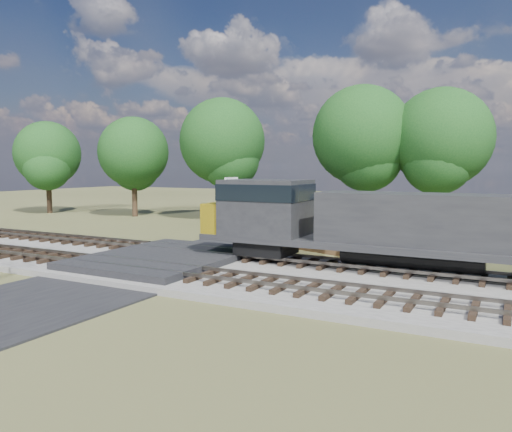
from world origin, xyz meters
The scene contains 9 objects.
ground centered at (0.00, 0.00, 0.00)m, with size 160.00×160.00×0.00m, color #464826.
ballast_bed centered at (10.00, 0.50, 0.15)m, with size 140.00×10.00×0.30m, color gray.
road centered at (0.00, 0.00, 0.04)m, with size 7.00×60.00×0.08m, color black.
crossing_panel centered at (0.00, 0.50, 0.32)m, with size 7.00×9.00×0.62m, color #262628.
track_near centered at (3.12, -2.00, 0.41)m, with size 140.00×2.60×0.33m.
track_far centered at (3.12, 3.00, 0.41)m, with size 140.00×2.60×0.33m.
crossing_signal_far centered at (3.94, 7.93, 1.67)m, with size 1.60×0.43×4.01m.
equipment_shed centered at (6.52, 9.98, 1.70)m, with size 6.30×6.30×3.35m.
treeline centered at (7.43, 20.46, 7.18)m, with size 81.03×12.14×11.98m.
Camera 1 is at (16.09, -19.98, 5.14)m, focal length 35.00 mm.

